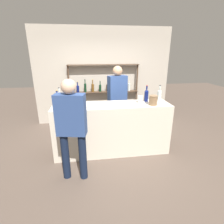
# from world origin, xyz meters

# --- Properties ---
(ground_plane) EXTENTS (16.00, 16.00, 0.00)m
(ground_plane) POSITION_xyz_m (0.00, 0.00, 0.00)
(ground_plane) COLOR brown
(bar_counter) EXTENTS (2.42, 0.62, 1.08)m
(bar_counter) POSITION_xyz_m (0.00, 0.00, 0.54)
(bar_counter) COLOR beige
(bar_counter) RESTS_ON ground_plane
(back_wall) EXTENTS (4.02, 0.12, 2.80)m
(back_wall) POSITION_xyz_m (0.00, 1.91, 1.40)
(back_wall) COLOR #B2A899
(back_wall) RESTS_ON ground_plane
(back_shelf) EXTENTS (2.06, 0.18, 1.77)m
(back_shelf) POSITION_xyz_m (0.00, 1.73, 1.16)
(back_shelf) COLOR #4C3828
(back_shelf) RESTS_ON ground_plane
(counter_bottle_0) EXTENTS (0.08, 0.08, 0.35)m
(counter_bottle_0) POSITION_xyz_m (-1.05, 0.16, 1.22)
(counter_bottle_0) COLOR silver
(counter_bottle_0) RESTS_ON bar_counter
(counter_bottle_1) EXTENTS (0.09, 0.09, 0.35)m
(counter_bottle_1) POSITION_xyz_m (1.07, 0.14, 1.22)
(counter_bottle_1) COLOR silver
(counter_bottle_1) RESTS_ON bar_counter
(counter_bottle_2) EXTENTS (0.08, 0.08, 0.35)m
(counter_bottle_2) POSITION_xyz_m (-1.06, -0.08, 1.22)
(counter_bottle_2) COLOR #0F1956
(counter_bottle_2) RESTS_ON bar_counter
(counter_bottle_3) EXTENTS (0.08, 0.08, 0.35)m
(counter_bottle_3) POSITION_xyz_m (0.77, 0.14, 1.22)
(counter_bottle_3) COLOR #0F1956
(counter_bottle_3) RESTS_ON bar_counter
(wine_glass) EXTENTS (0.07, 0.07, 0.16)m
(wine_glass) POSITION_xyz_m (-0.90, -0.09, 1.21)
(wine_glass) COLOR silver
(wine_glass) RESTS_ON bar_counter
(ice_bucket) EXTENTS (0.18, 0.18, 0.19)m
(ice_bucket) POSITION_xyz_m (0.82, -0.14, 1.18)
(ice_bucket) COLOR #846647
(ice_bucket) RESTS_ON bar_counter
(cork_jar) EXTENTS (0.10, 0.10, 0.15)m
(cork_jar) POSITION_xyz_m (0.61, 0.04, 1.16)
(cork_jar) COLOR silver
(cork_jar) RESTS_ON bar_counter
(customer_left) EXTENTS (0.50, 0.29, 1.74)m
(customer_left) POSITION_xyz_m (-0.76, -0.77, 1.02)
(customer_left) COLOR #121C33
(customer_left) RESTS_ON ground_plane
(server_behind_counter) EXTENTS (0.51, 0.33, 1.79)m
(server_behind_counter) POSITION_xyz_m (0.25, 0.83, 1.06)
(server_behind_counter) COLOR #121C33
(server_behind_counter) RESTS_ON ground_plane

